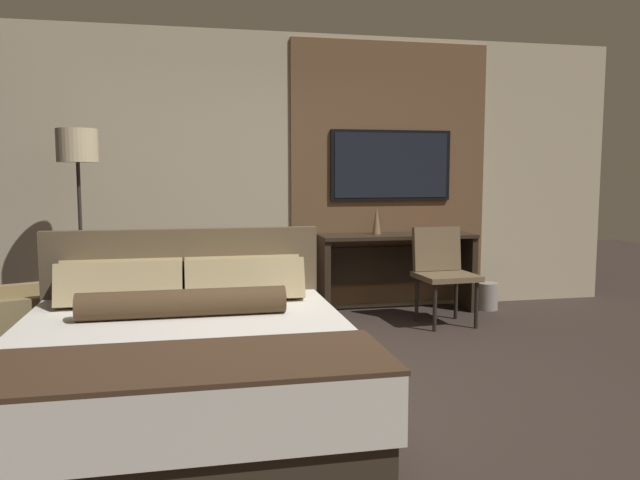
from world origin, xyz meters
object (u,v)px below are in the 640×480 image
Objects in this scene: tv at (391,165)px; vase_tall at (377,220)px; bed at (184,360)px; waste_bin at (487,296)px; floor_lamp at (78,163)px; desk at (396,260)px; desk_chair at (442,266)px; armchair_by_window at (6,329)px; book at (431,232)px.

tv reaches higher than vase_tall.
waste_bin is at bearing 36.34° from bed.
floor_lamp is 6.25× the size of vase_tall.
desk_chair is at bearing -64.38° from desk.
desk is 0.46m from vase_tall.
floor_lamp is (-2.97, -0.39, 0.98)m from desk.
desk is at bearing 48.50° from bed.
armchair_by_window is at bearing -122.53° from floor_lamp.
vase_tall reaches higher than desk.
armchair_by_window is 1.49m from floor_lamp.
waste_bin is at bearing -10.94° from book.
tv is at bearing 90.00° from desk.
desk reaches higher than waste_bin.
waste_bin is (0.70, 0.44, -0.40)m from desk_chair.
armchair_by_window is (-3.68, -0.52, -0.28)m from desk_chair.
vase_tall is (-0.46, 0.60, 0.40)m from desk_chair.
waste_bin is at bearing 3.92° from floor_lamp.
tv is 4.58× the size of waste_bin.
book is at bearing 6.52° from floor_lamp.
desk_chair reaches higher than armchair_by_window.
armchair_by_window is at bearing 135.21° from bed.
desk_chair reaches higher than book.
armchair_by_window is 3.43× the size of waste_bin.
vase_tall is at bearing 172.32° from waste_bin.
desk is 5.66× the size of waste_bin.
tv is 1.69m from waste_bin.
bed is at bearing -129.42° from tv.
bed reaches higher than desk_chair.
waste_bin is (4.37, 0.96, -0.12)m from armchair_by_window.
vase_tall is (3.21, 1.12, 0.68)m from armchair_by_window.
floor_lamp reaches higher than armchair_by_window.
vase_tall is 1.42m from waste_bin.
desk is 3.15m from floor_lamp.
desk is at bearing -94.36° from armchair_by_window.
bed is at bearing -136.32° from book.
bed is 7.70× the size of waste_bin.
floor_lamp is 3.44m from book.
tv is at bearing 36.40° from vase_tall.
waste_bin is at bearing 28.91° from desk_chair.
desk_chair is at bearing -103.89° from armchair_by_window.
waste_bin is at bearing -99.56° from armchair_by_window.
bed is 8.96× the size of book.
desk_chair reaches higher than desk.
tv is 1.24m from desk_chair.
desk_chair is (0.27, -0.74, -0.95)m from tv.
bed is at bearing -145.88° from desk_chair.
bed is 3.47m from book.
desk is 1.65× the size of armchair_by_window.
waste_bin is (0.97, -0.30, -1.35)m from tv.
armchair_by_window is at bearing -164.19° from book.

